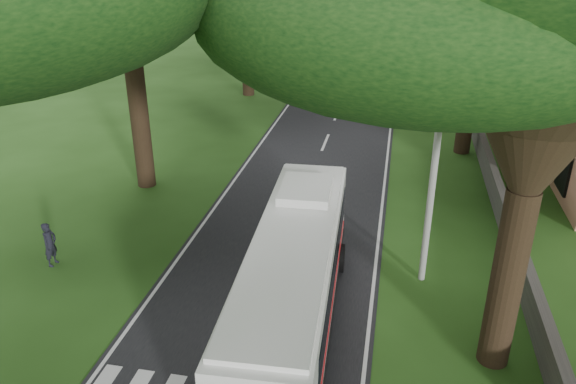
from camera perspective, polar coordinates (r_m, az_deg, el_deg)
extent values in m
plane|color=#224714|center=(17.21, -5.79, -17.62)|extent=(140.00, 140.00, 0.00)
cube|color=black|center=(39.04, 4.82, 7.45)|extent=(8.00, 120.00, 0.04)
cube|color=#383533|center=(38.01, 18.35, 6.72)|extent=(0.35, 50.00, 1.20)
cylinder|color=gray|center=(19.63, 14.50, 1.27)|extent=(0.24, 0.24, 8.00)
cube|color=gray|center=(18.59, 15.62, 10.92)|extent=(1.60, 0.10, 0.10)
cube|color=gray|center=(18.73, 15.41, 9.14)|extent=(1.20, 0.10, 0.10)
cylinder|color=gray|center=(38.83, 13.51, 12.86)|extent=(0.24, 0.24, 8.00)
cube|color=gray|center=(38.32, 14.03, 17.83)|extent=(1.60, 0.10, 0.10)
cube|color=gray|center=(38.39, 13.93, 16.94)|extent=(1.20, 0.10, 0.10)
cylinder|color=gray|center=(58.57, 13.16, 16.72)|extent=(0.24, 0.24, 8.00)
cylinder|color=black|center=(28.24, -14.75, 6.47)|extent=(0.90, 0.90, 6.18)
cone|color=black|center=(27.16, -15.92, 16.50)|extent=(3.20, 3.20, 3.80)
cylinder|color=black|center=(44.50, -4.13, 13.39)|extent=(0.90, 0.90, 5.69)
cylinder|color=black|center=(62.00, -0.55, 16.57)|extent=(0.90, 0.90, 5.48)
cylinder|color=black|center=(16.92, 21.34, -8.41)|extent=(0.90, 0.90, 5.57)
cone|color=black|center=(15.04, 24.08, 6.80)|extent=(3.20, 3.20, 3.80)
cylinder|color=black|center=(33.41, 17.84, 8.76)|extent=(0.90, 0.90, 6.05)
cone|color=black|center=(32.50, 19.00, 17.10)|extent=(3.20, 3.20, 3.80)
cylinder|color=black|center=(50.97, 15.42, 13.80)|extent=(0.90, 0.90, 5.25)
cylinder|color=black|center=(68.76, 15.56, 16.60)|extent=(0.90, 0.90, 5.65)
cube|color=white|center=(17.46, 0.56, -8.92)|extent=(2.97, 11.81, 2.88)
cube|color=black|center=(17.48, 0.71, -7.27)|extent=(2.93, 9.67, 1.07)
cube|color=black|center=(18.27, 0.55, -12.56)|extent=(3.01, 11.85, 0.34)
cube|color=#AC0B10|center=(17.84, 0.56, -10.68)|extent=(2.96, 10.64, 0.18)
cube|color=white|center=(16.68, 0.59, -4.64)|extent=(2.74, 11.21, 0.18)
cylinder|color=black|center=(21.44, -1.27, -6.20)|extent=(0.39, 1.09, 1.07)
cylinder|color=black|center=(21.21, 5.28, -6.69)|extent=(0.39, 1.09, 1.07)
imported|color=#AEADB2|center=(52.20, 5.06, 12.63)|extent=(1.88, 3.99, 1.32)
imported|color=navy|center=(66.15, 5.19, 15.26)|extent=(1.66, 4.51, 1.47)
imported|color=maroon|center=(75.34, 9.05, 16.22)|extent=(2.69, 5.32, 1.48)
imported|color=black|center=(23.13, -23.02, -4.91)|extent=(0.46, 0.67, 1.77)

